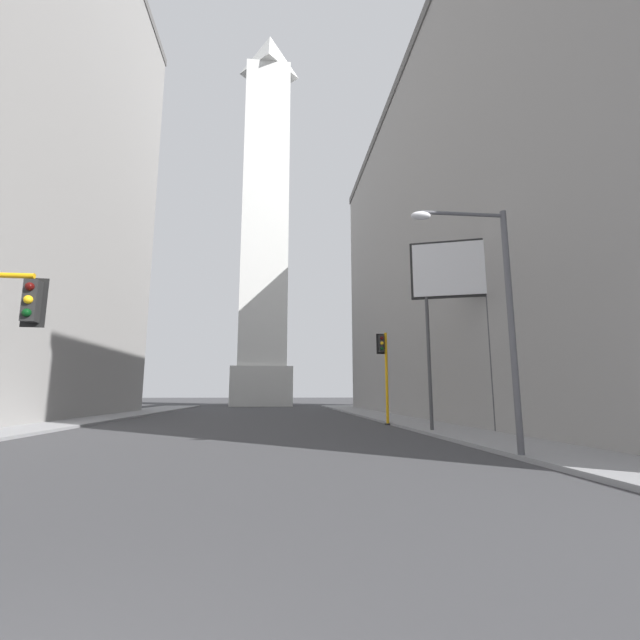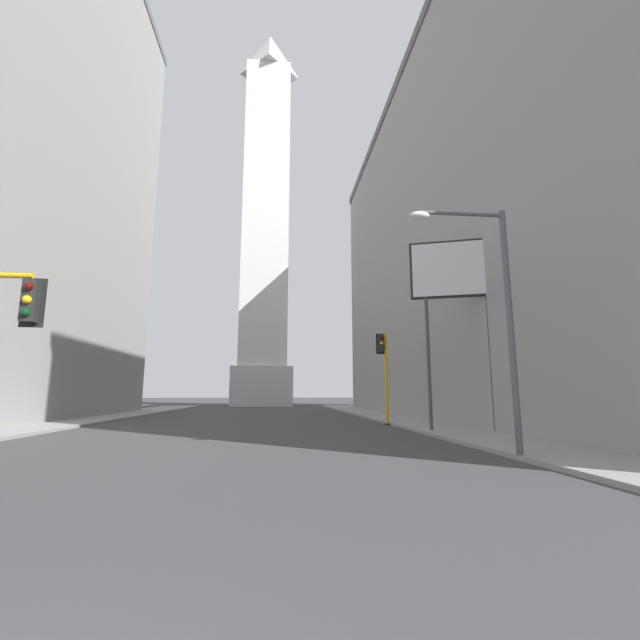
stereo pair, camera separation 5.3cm
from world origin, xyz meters
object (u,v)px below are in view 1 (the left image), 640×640
street_lamp (494,300)px  billboard_sign (455,277)px  traffic_light_mid_right (384,363)px  obelisk (266,215)px

street_lamp → billboard_sign: 9.11m
traffic_light_mid_right → billboard_sign: (2.31, -6.13, 4.09)m
street_lamp → billboard_sign: billboard_sign is taller
traffic_light_mid_right → street_lamp: bearing=-90.7°
obelisk → billboard_sign: (11.21, -48.95, -24.18)m
billboard_sign → street_lamp: bearing=-106.8°
obelisk → billboard_sign: 55.73m
traffic_light_mid_right → billboard_sign: size_ratio=0.59×
obelisk → traffic_light_mid_right: obelisk is taller
obelisk → street_lamp: 63.92m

